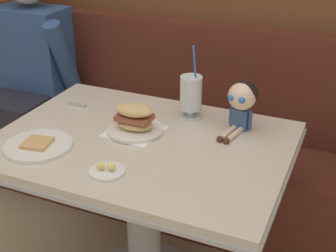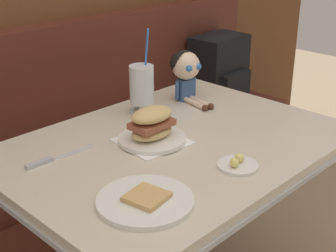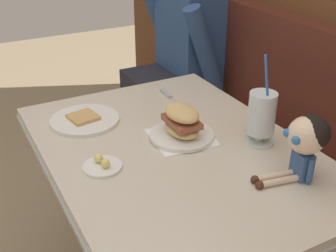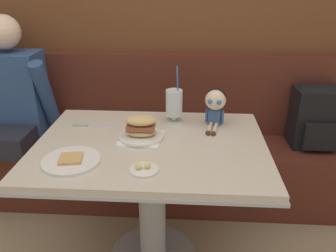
{
  "view_description": "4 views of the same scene",
  "coord_description": "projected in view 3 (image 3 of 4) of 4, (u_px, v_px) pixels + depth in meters",
  "views": [
    {
      "loc": [
        0.72,
        -1.21,
        1.58
      ],
      "look_at": [
        0.09,
        0.22,
        0.8
      ],
      "focal_mm": 50.06,
      "sensor_mm": 36.0,
      "label": 1
    },
    {
      "loc": [
        -1.03,
        -0.8,
        1.4
      ],
      "look_at": [
        0.02,
        0.22,
        0.78
      ],
      "focal_mm": 51.71,
      "sensor_mm": 36.0,
      "label": 2
    },
    {
      "loc": [
        1.08,
        -0.42,
        1.48
      ],
      "look_at": [
        0.01,
        0.14,
        0.84
      ],
      "focal_mm": 47.06,
      "sensor_mm": 36.0,
      "label": 3
    },
    {
      "loc": [
        0.17,
        -1.27,
        1.48
      ],
      "look_at": [
        0.08,
        0.21,
        0.82
      ],
      "focal_mm": 36.44,
      "sensor_mm": 36.0,
      "label": 4
    }
  ],
  "objects": [
    {
      "name": "toast_plate",
      "position": [
        85.0,
        120.0,
        1.6
      ],
      "size": [
        0.25,
        0.25,
        0.03
      ],
      "color": "white",
      "rests_on": "diner_table"
    },
    {
      "name": "sandwich_plate",
      "position": [
        182.0,
        126.0,
        1.48
      ],
      "size": [
        0.22,
        0.22,
        0.12
      ],
      "color": "white",
      "rests_on": "diner_table"
    },
    {
      "name": "diner_patron",
      "position": [
        183.0,
        43.0,
        2.43
      ],
      "size": [
        0.55,
        0.48,
        0.81
      ],
      "color": "#2D4C7F",
      "rests_on": "booth_bench"
    },
    {
      "name": "diner_table",
      "position": [
        176.0,
        197.0,
        1.53
      ],
      "size": [
        1.11,
        0.81,
        0.74
      ],
      "color": "beige",
      "rests_on": "ground"
    },
    {
      "name": "milkshake_glass",
      "position": [
        262.0,
        116.0,
        1.42
      ],
      "size": [
        0.1,
        0.1,
        0.32
      ],
      "color": "silver",
      "rests_on": "diner_table"
    },
    {
      "name": "butter_saucer",
      "position": [
        102.0,
        165.0,
        1.33
      ],
      "size": [
        0.12,
        0.12,
        0.04
      ],
      "color": "white",
      "rests_on": "diner_table"
    },
    {
      "name": "booth_bench",
      "position": [
        303.0,
        195.0,
        1.89
      ],
      "size": [
        2.6,
        0.48,
        1.0
      ],
      "color": "#512319",
      "rests_on": "ground"
    },
    {
      "name": "seated_doll",
      "position": [
        306.0,
        139.0,
        1.23
      ],
      "size": [
        0.13,
        0.23,
        0.2
      ],
      "color": "#385689",
      "rests_on": "diner_table"
    },
    {
      "name": "butter_knife",
      "position": [
        169.0,
        97.0,
        1.79
      ],
      "size": [
        0.24,
        0.03,
        0.01
      ],
      "color": "silver",
      "rests_on": "diner_table"
    }
  ]
}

